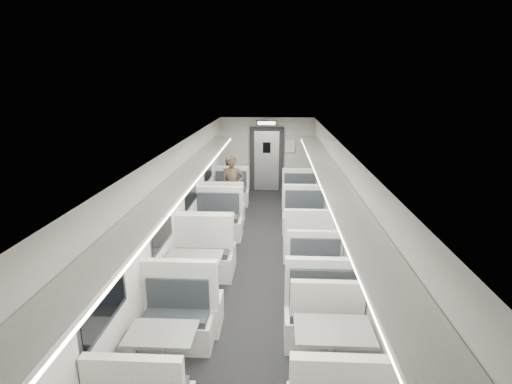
# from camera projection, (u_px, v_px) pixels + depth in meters

# --- Properties ---
(room) EXTENTS (3.24, 12.24, 2.64)m
(room) POSITION_uv_depth(u_px,v_px,m) (258.00, 213.00, 7.25)
(room) COLOR black
(room) RESTS_ON ground
(booth_left_a) EXTENTS (1.02, 2.07, 1.11)m
(booth_left_a) POSITION_uv_depth(u_px,v_px,m) (228.00, 200.00, 10.95)
(booth_left_a) COLOR silver
(booth_left_a) RESTS_ON room
(booth_left_b) EXTENTS (1.09, 2.20, 1.18)m
(booth_left_b) POSITION_uv_depth(u_px,v_px,m) (213.00, 235.00, 8.38)
(booth_left_b) COLOR silver
(booth_left_b) RESTS_ON room
(booth_left_c) EXTENTS (1.08, 2.20, 1.17)m
(booth_left_c) POSITION_uv_depth(u_px,v_px,m) (195.00, 277.00, 6.57)
(booth_left_c) COLOR silver
(booth_left_c) RESTS_ON room
(booth_left_d) EXTENTS (0.97, 1.96, 1.05)m
(booth_left_d) POSITION_uv_depth(u_px,v_px,m) (163.00, 357.00, 4.73)
(booth_left_d) COLOR silver
(booth_left_d) RESTS_ON room
(booth_right_a) EXTENTS (1.01, 2.05, 1.09)m
(booth_right_a) POSITION_uv_depth(u_px,v_px,m) (301.00, 203.00, 10.70)
(booth_right_a) COLOR silver
(booth_right_a) RESTS_ON room
(booth_right_b) EXTENTS (1.04, 2.10, 1.12)m
(booth_right_b) POSITION_uv_depth(u_px,v_px,m) (306.00, 228.00, 8.80)
(booth_right_b) COLOR silver
(booth_right_b) RESTS_ON room
(booth_right_c) EXTENTS (0.96, 1.94, 1.04)m
(booth_right_c) POSITION_uv_depth(u_px,v_px,m) (319.00, 294.00, 6.14)
(booth_right_c) COLOR silver
(booth_right_c) RESTS_ON room
(booth_right_d) EXTENTS (1.08, 2.20, 1.17)m
(booth_right_d) POSITION_uv_depth(u_px,v_px,m) (332.00, 357.00, 4.67)
(booth_right_d) COLOR silver
(booth_right_d) RESTS_ON room
(passenger) EXTENTS (0.69, 0.53, 1.70)m
(passenger) POSITION_uv_depth(u_px,v_px,m) (232.00, 188.00, 10.31)
(passenger) COLOR black
(passenger) RESTS_ON room
(window_a) EXTENTS (0.02, 1.18, 0.84)m
(window_a) POSITION_uv_depth(u_px,v_px,m) (208.00, 166.00, 10.56)
(window_a) COLOR black
(window_a) RESTS_ON room
(window_b) EXTENTS (0.02, 1.18, 0.84)m
(window_b) POSITION_uv_depth(u_px,v_px,m) (191.00, 187.00, 8.44)
(window_b) COLOR black
(window_b) RESTS_ON room
(window_c) EXTENTS (0.02, 1.18, 0.84)m
(window_c) POSITION_uv_depth(u_px,v_px,m) (162.00, 222.00, 6.33)
(window_c) COLOR black
(window_c) RESTS_ON room
(window_d) EXTENTS (0.02, 1.18, 0.84)m
(window_d) POSITION_uv_depth(u_px,v_px,m) (104.00, 293.00, 4.21)
(window_d) COLOR black
(window_d) RESTS_ON room
(luggage_rack_left) EXTENTS (0.46, 10.40, 0.09)m
(luggage_rack_left) POSITION_uv_depth(u_px,v_px,m) (185.00, 177.00, 6.84)
(luggage_rack_left) COLOR silver
(luggage_rack_left) RESTS_ON room
(luggage_rack_right) EXTENTS (0.46, 10.40, 0.09)m
(luggage_rack_right) POSITION_uv_depth(u_px,v_px,m) (331.00, 179.00, 6.71)
(luggage_rack_right) COLOR silver
(luggage_rack_right) RESTS_ON room
(vestibule_door) EXTENTS (1.10, 0.13, 2.10)m
(vestibule_door) POSITION_uv_depth(u_px,v_px,m) (267.00, 160.00, 13.01)
(vestibule_door) COLOR black
(vestibule_door) RESTS_ON room
(exit_sign) EXTENTS (0.62, 0.12, 0.16)m
(exit_sign) POSITION_uv_depth(u_px,v_px,m) (267.00, 123.00, 12.20)
(exit_sign) COLOR black
(exit_sign) RESTS_ON room
(wall_notice) EXTENTS (0.32, 0.02, 0.40)m
(wall_notice) POSITION_uv_depth(u_px,v_px,m) (290.00, 146.00, 12.83)
(wall_notice) COLOR silver
(wall_notice) RESTS_ON room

